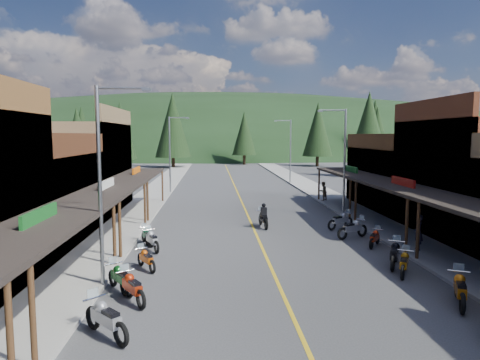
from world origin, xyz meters
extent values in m
plane|color=#38383A|center=(0.00, 0.00, 0.00)|extent=(220.00, 220.00, 0.00)
cube|color=gold|center=(0.00, 20.00, 0.01)|extent=(0.15, 90.00, 0.01)
cube|color=gray|center=(-8.70, 20.00, 0.07)|extent=(3.40, 94.00, 0.15)
cube|color=gray|center=(8.70, 20.00, 0.07)|extent=(3.40, 94.00, 0.15)
cylinder|color=#472D19|center=(-7.20, -13.60, 1.50)|extent=(0.16, 0.16, 3.00)
cube|color=black|center=(-8.70, -7.90, 3.00)|extent=(3.20, 10.20, 0.18)
cylinder|color=#472D19|center=(-7.20, -12.40, 1.50)|extent=(0.16, 0.16, 3.00)
cylinder|color=#472D19|center=(-7.20, -3.40, 1.50)|extent=(0.16, 0.16, 3.00)
cube|color=#14591E|center=(-8.70, -7.90, 3.20)|extent=(0.12, 3.00, 0.70)
cube|color=#3F2111|center=(-14.00, 1.70, 2.50)|extent=(8.00, 9.00, 5.00)
cube|color=#3F2111|center=(-10.15, 1.70, 3.10)|extent=(0.30, 9.00, 6.20)
cube|color=black|center=(-8.70, 1.70, 3.00)|extent=(3.20, 9.00, 0.18)
cylinder|color=#472D19|center=(-7.20, -2.20, 1.50)|extent=(0.16, 0.16, 3.00)
cylinder|color=#472D19|center=(-7.20, 5.60, 1.50)|extent=(0.16, 0.16, 3.00)
cube|color=silver|center=(-8.70, 1.70, 3.20)|extent=(0.12, 3.00, 0.70)
cube|color=brown|center=(-14.00, 11.30, 3.50)|extent=(8.00, 10.20, 7.00)
cube|color=brown|center=(-10.15, 11.30, 4.10)|extent=(0.30, 10.20, 8.20)
cube|color=black|center=(-8.70, 11.30, 3.00)|extent=(3.20, 10.20, 0.18)
cylinder|color=#472D19|center=(-7.20, 6.80, 1.50)|extent=(0.16, 0.16, 3.00)
cylinder|color=#472D19|center=(-7.20, 15.80, 1.50)|extent=(0.16, 0.16, 3.00)
cube|color=#CC590C|center=(-8.70, 11.30, 3.20)|extent=(0.12, 3.00, 0.70)
cylinder|color=#472D19|center=(7.20, -3.40, 1.50)|extent=(0.16, 0.16, 3.00)
cube|color=#562B19|center=(10.15, 1.70, 4.10)|extent=(0.30, 9.00, 8.20)
cube|color=black|center=(8.70, 1.70, 3.00)|extent=(3.20, 9.00, 0.18)
cylinder|color=#472D19|center=(7.20, -2.20, 1.50)|extent=(0.16, 0.16, 3.00)
cylinder|color=#472D19|center=(7.20, 5.60, 1.50)|extent=(0.16, 0.16, 3.00)
cube|color=#B2140F|center=(8.70, 1.70, 3.20)|extent=(0.12, 3.00, 0.70)
cube|color=#4C2D16|center=(14.00, 11.30, 2.50)|extent=(8.00, 10.20, 5.00)
cube|color=#4C2D16|center=(10.15, 11.30, 3.10)|extent=(0.30, 10.20, 6.20)
cube|color=black|center=(8.70, 11.30, 3.00)|extent=(3.20, 10.20, 0.18)
cylinder|color=#472D19|center=(7.20, 6.80, 1.50)|extent=(0.16, 0.16, 3.00)
cylinder|color=#472D19|center=(7.20, 15.80, 1.50)|extent=(0.16, 0.16, 3.00)
cube|color=#14591E|center=(8.70, 11.30, 3.20)|extent=(0.12, 3.00, 0.70)
cylinder|color=gray|center=(-7.10, -6.00, 4.00)|extent=(0.16, 0.16, 8.00)
cylinder|color=gray|center=(-6.10, -6.00, 7.90)|extent=(2.00, 0.10, 0.10)
cube|color=gray|center=(-5.20, -6.00, 7.85)|extent=(0.35, 0.18, 0.12)
cylinder|color=gray|center=(-7.10, 22.00, 4.00)|extent=(0.16, 0.16, 8.00)
cylinder|color=gray|center=(-6.10, 22.00, 7.90)|extent=(2.00, 0.10, 0.10)
cube|color=gray|center=(-5.20, 22.00, 7.85)|extent=(0.35, 0.18, 0.12)
cylinder|color=gray|center=(7.10, 8.00, 4.00)|extent=(0.16, 0.16, 8.00)
cylinder|color=gray|center=(6.10, 8.00, 7.90)|extent=(2.00, 0.10, 0.10)
cube|color=gray|center=(5.20, 8.00, 7.85)|extent=(0.35, 0.18, 0.12)
cylinder|color=gray|center=(7.10, 30.00, 4.00)|extent=(0.16, 0.16, 8.00)
cylinder|color=gray|center=(6.10, 30.00, 7.90)|extent=(2.00, 0.10, 0.10)
cube|color=gray|center=(5.20, 30.00, 7.85)|extent=(0.35, 0.18, 0.12)
ellipsoid|color=black|center=(0.00, 135.00, 0.00)|extent=(310.00, 140.00, 60.00)
cylinder|color=black|center=(-40.00, 62.00, 1.00)|extent=(0.60, 0.60, 2.00)
cone|color=black|center=(-40.00, 62.00, 6.50)|extent=(5.04, 5.04, 9.00)
cylinder|color=black|center=(-24.00, 70.00, 1.00)|extent=(0.60, 0.60, 2.00)
cone|color=black|center=(-24.00, 70.00, 7.25)|extent=(5.88, 5.88, 10.50)
cylinder|color=black|center=(-10.00, 58.00, 1.00)|extent=(0.60, 0.60, 2.00)
cone|color=black|center=(-10.00, 58.00, 8.00)|extent=(6.72, 6.72, 12.00)
cylinder|color=black|center=(4.00, 66.00, 1.00)|extent=(0.60, 0.60, 2.00)
cone|color=black|center=(4.00, 66.00, 6.50)|extent=(5.04, 5.04, 9.00)
cylinder|color=black|center=(18.00, 60.00, 1.00)|extent=(0.60, 0.60, 2.00)
cone|color=black|center=(18.00, 60.00, 7.25)|extent=(5.88, 5.88, 10.50)
cylinder|color=black|center=(34.00, 72.00, 1.00)|extent=(0.60, 0.60, 2.00)
cone|color=black|center=(34.00, 72.00, 8.00)|extent=(6.72, 6.72, 12.00)
cylinder|color=black|center=(46.00, 64.00, 1.00)|extent=(0.60, 0.60, 2.00)
cone|color=black|center=(46.00, 64.00, 6.50)|extent=(5.04, 5.04, 9.00)
cylinder|color=black|center=(-32.00, 76.00, 1.00)|extent=(0.60, 0.60, 2.00)
cone|color=black|center=(-32.00, 76.00, 7.25)|extent=(5.88, 5.88, 10.50)
cylinder|color=black|center=(-22.00, 40.00, 1.00)|extent=(0.60, 0.60, 2.00)
cone|color=black|center=(-22.00, 40.00, 6.00)|extent=(4.48, 4.48, 8.00)
cylinder|color=black|center=(24.00, 45.00, 1.00)|extent=(0.60, 0.60, 2.00)
cone|color=black|center=(24.00, 45.00, 6.40)|extent=(4.93, 4.93, 8.80)
cylinder|color=black|center=(-18.00, 50.00, 1.00)|extent=(0.60, 0.60, 2.00)
cone|color=black|center=(-18.00, 50.00, 6.80)|extent=(5.38, 5.38, 9.60)
cylinder|color=black|center=(20.00, 38.00, 1.00)|extent=(0.60, 0.60, 2.00)
cone|color=black|center=(20.00, 38.00, 7.20)|extent=(5.82, 5.82, 10.40)
imported|color=#262234|center=(7.99, -1.89, 1.07)|extent=(0.61, 0.77, 1.84)
imported|color=brown|center=(7.41, 15.11, 1.02)|extent=(0.96, 0.90, 1.73)
camera|label=1|loc=(-2.67, -23.01, 6.09)|focal=32.00mm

